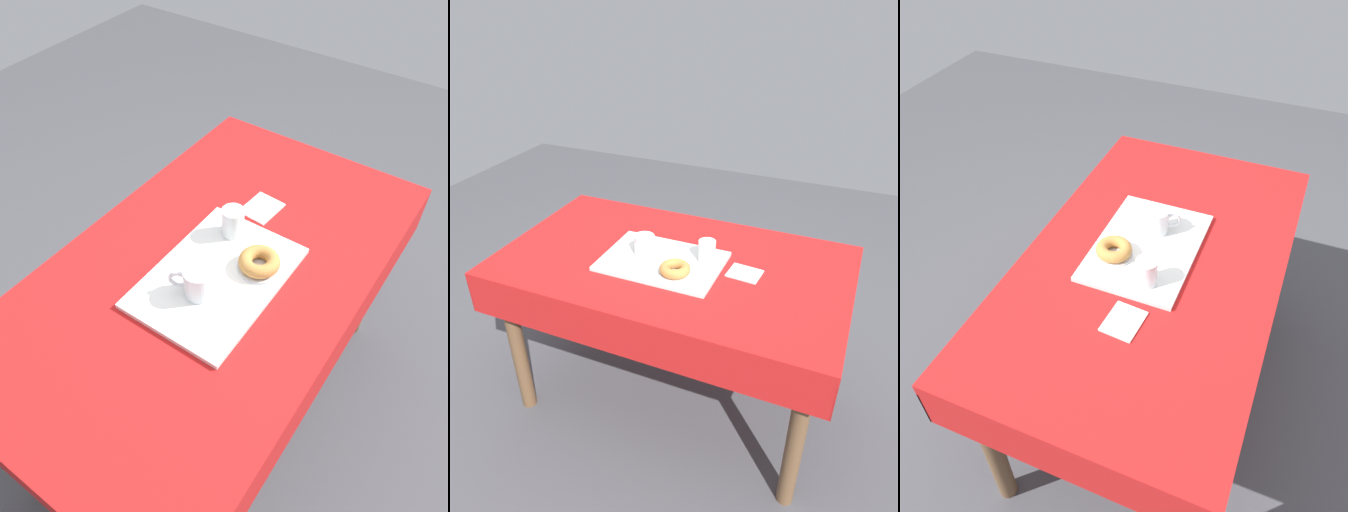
# 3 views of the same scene
# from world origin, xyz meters

# --- Properties ---
(ground_plane) EXTENTS (6.00, 6.00, 0.00)m
(ground_plane) POSITION_xyz_m (0.00, 0.00, 0.00)
(ground_plane) COLOR #47474C
(dining_table) EXTENTS (1.40, 0.82, 0.77)m
(dining_table) POSITION_xyz_m (0.00, 0.00, 0.67)
(dining_table) COLOR red
(dining_table) RESTS_ON ground
(serving_tray) EXTENTS (0.47, 0.33, 0.02)m
(serving_tray) POSITION_xyz_m (-0.03, -0.04, 0.77)
(serving_tray) COLOR white
(serving_tray) RESTS_ON dining_table
(tea_mug_left) EXTENTS (0.08, 0.12, 0.09)m
(tea_mug_left) POSITION_xyz_m (-0.11, -0.03, 0.82)
(tea_mug_left) COLOR white
(tea_mug_left) RESTS_ON serving_tray
(water_glass_near) EXTENTS (0.07, 0.07, 0.09)m
(water_glass_near) POSITION_xyz_m (0.14, 0.02, 0.82)
(water_glass_near) COLOR white
(water_glass_near) RESTS_ON serving_tray
(donut_plate_left) EXTENTS (0.12, 0.12, 0.01)m
(donut_plate_left) POSITION_xyz_m (0.06, -0.12, 0.78)
(donut_plate_left) COLOR silver
(donut_plate_left) RESTS_ON serving_tray
(sugar_donut_left) EXTENTS (0.12, 0.12, 0.04)m
(sugar_donut_left) POSITION_xyz_m (0.06, -0.12, 0.81)
(sugar_donut_left) COLOR #BC7F3D
(sugar_donut_left) RESTS_ON donut_plate_left
(paper_napkin) EXTENTS (0.13, 0.11, 0.01)m
(paper_napkin) POSITION_xyz_m (0.29, 0.01, 0.77)
(paper_napkin) COLOR white
(paper_napkin) RESTS_ON dining_table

